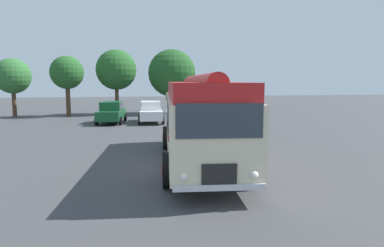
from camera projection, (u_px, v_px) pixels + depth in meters
The scene contains 8 objects.
ground_plane at pixel (176, 166), 13.13m from camera, with size 120.00×120.00×0.00m, color #3D3D3F.
vintage_bus at pixel (199, 116), 13.47m from camera, with size 3.59×10.31×3.49m.
car_near_left at pixel (112, 112), 26.66m from camera, with size 2.37×4.39×1.66m.
car_mid_left at pixel (151, 112), 26.97m from camera, with size 2.11×4.27×1.66m.
tree_far_left at pixel (13, 76), 31.17m from camera, with size 3.22×3.22×5.33m.
tree_left_of_centre at pixel (66, 73), 31.46m from camera, with size 3.05×3.05×5.56m.
tree_centre at pixel (117, 69), 33.30m from camera, with size 3.91×3.91×6.30m.
tree_right_of_centre at pixel (172, 72), 34.00m from camera, with size 4.70×4.70×6.39m.
Camera 1 is at (-1.77, -12.72, 3.25)m, focal length 32.00 mm.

